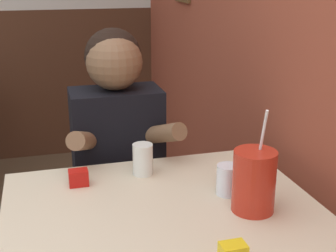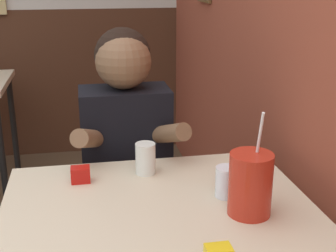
% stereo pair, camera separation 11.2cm
% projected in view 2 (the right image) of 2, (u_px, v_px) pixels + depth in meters
% --- Properties ---
extents(main_table, '(0.89, 0.78, 0.72)m').
position_uv_depth(main_table, '(161.00, 235.00, 1.33)').
color(main_table, beige).
rests_on(main_table, ground_plane).
extents(person_seated, '(0.42, 0.41, 1.17)m').
position_uv_depth(person_seated, '(127.00, 168.00, 1.85)').
color(person_seated, black).
rests_on(person_seated, ground_plane).
extents(cocktail_pitcher, '(0.12, 0.12, 0.30)m').
position_uv_depth(cocktail_pitcher, '(250.00, 184.00, 1.27)').
color(cocktail_pitcher, '#B22819').
rests_on(cocktail_pitcher, main_table).
extents(glass_near_pitcher, '(0.07, 0.07, 0.09)m').
position_uv_depth(glass_near_pitcher, '(227.00, 182.00, 1.38)').
color(glass_near_pitcher, silver).
rests_on(glass_near_pitcher, main_table).
extents(glass_center, '(0.07, 0.07, 0.10)m').
position_uv_depth(glass_center, '(145.00, 159.00, 1.54)').
color(glass_center, silver).
rests_on(glass_center, main_table).
extents(condiment_ketchup, '(0.06, 0.04, 0.05)m').
position_uv_depth(condiment_ketchup, '(81.00, 175.00, 1.48)').
color(condiment_ketchup, '#B7140F').
rests_on(condiment_ketchup, main_table).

